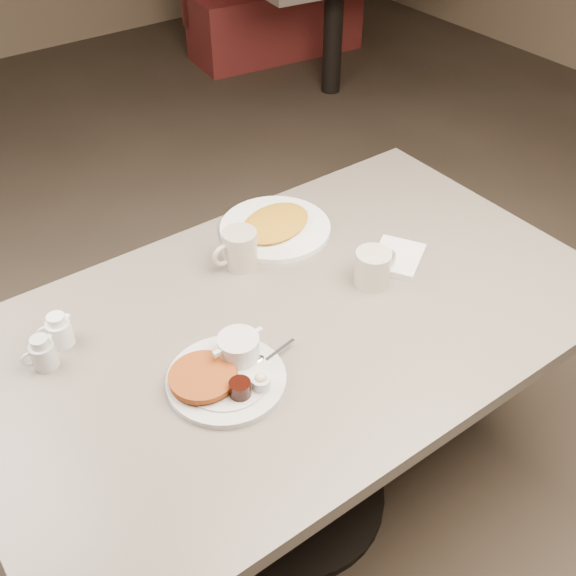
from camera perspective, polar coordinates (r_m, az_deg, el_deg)
room at (r=1.24m, az=0.58°, el=20.49°), size 7.04×8.04×2.84m
diner_table at (r=1.70m, az=0.40°, el=-6.55°), size 1.50×0.90×0.75m
main_plate at (r=1.43m, az=-5.29°, el=-7.05°), size 0.31×0.26×0.07m
coffee_mug_near at (r=1.65m, az=7.23°, el=1.78°), size 0.13×0.09×0.09m
napkin at (r=1.76m, az=9.22°, el=2.56°), size 0.19×0.18×0.02m
coffee_mug_far at (r=1.70m, az=-4.16°, el=3.30°), size 0.13×0.09×0.10m
creamer_left at (r=1.53m, az=-20.02°, el=-5.22°), size 0.08×0.07×0.08m
creamer_right at (r=1.57m, az=-18.80°, el=-3.44°), size 0.08×0.06×0.08m
hash_plate at (r=1.84m, az=-1.09°, el=5.24°), size 0.38×0.38×0.04m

